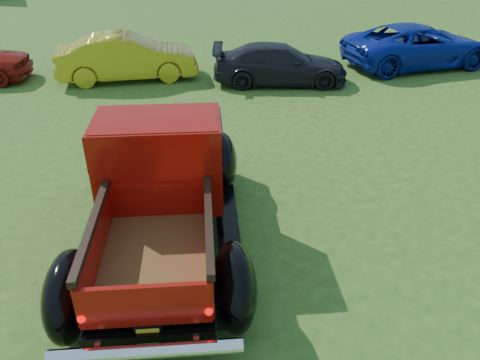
# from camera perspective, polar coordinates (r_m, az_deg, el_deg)

# --- Properties ---
(ground) EXTENTS (120.00, 120.00, 0.00)m
(ground) POSITION_cam_1_polar(r_m,az_deg,el_deg) (8.49, 3.06, -5.87)
(ground) COLOR #335418
(ground) RESTS_ON ground
(pickup_truck) EXTENTS (3.21, 5.93, 2.12)m
(pickup_truck) POSITION_cam_1_polar(r_m,az_deg,el_deg) (8.06, -9.52, 0.13)
(pickup_truck) COLOR black
(pickup_truck) RESTS_ON ground
(show_car_yellow) EXTENTS (4.60, 1.66, 1.51)m
(show_car_yellow) POSITION_cam_1_polar(r_m,az_deg,el_deg) (16.62, -13.57, 14.34)
(show_car_yellow) COLOR gold
(show_car_yellow) RESTS_ON ground
(show_car_grey) EXTENTS (4.64, 2.58, 1.27)m
(show_car_grey) POSITION_cam_1_polar(r_m,az_deg,el_deg) (15.88, 4.90, 13.90)
(show_car_grey) COLOR black
(show_car_grey) RESTS_ON ground
(show_car_blue) EXTENTS (5.69, 3.05, 1.52)m
(show_car_blue) POSITION_cam_1_polar(r_m,az_deg,el_deg) (18.87, 20.89, 15.06)
(show_car_blue) COLOR navy
(show_car_blue) RESTS_ON ground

